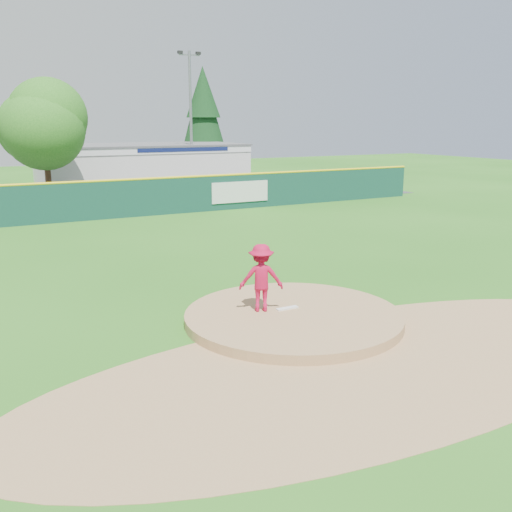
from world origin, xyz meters
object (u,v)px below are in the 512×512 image
conifer_tree (203,115)px  pitcher (261,278)px  van (102,197)px  deciduous_tree (44,129)px  light_pole_right (191,114)px  pool_building_grp (142,165)px

conifer_tree → pitcher: bearing=-111.0°
van → deciduous_tree: deciduous_tree is taller
van → deciduous_tree: (-2.28, 3.77, 3.77)m
pitcher → light_pole_right: 30.39m
pitcher → deciduous_tree: bearing=-62.1°
pool_building_grp → light_pole_right: size_ratio=1.52×
deciduous_tree → conifer_tree: conifer_tree is taller
pitcher → van: 20.73m
pitcher → conifer_tree: size_ratio=0.18×
conifer_tree → light_pole_right: size_ratio=0.95×
pool_building_grp → light_pole_right: 5.75m
light_pole_right → deciduous_tree: bearing=-160.0°
pitcher → deciduous_tree: 24.75m
light_pole_right → van: bearing=-138.3°
deciduous_tree → light_pole_right: 11.75m
pool_building_grp → deciduous_tree: size_ratio=2.07×
light_pole_right → conifer_tree: bearing=60.3°
pitcher → van: (0.93, 20.71, -0.33)m
conifer_tree → light_pole_right: (-4.00, -7.00, 0.00)m
light_pole_right → pitcher: bearing=-108.7°
pool_building_grp → deciduous_tree: bearing=-138.8°
van → deciduous_tree: size_ratio=0.75×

